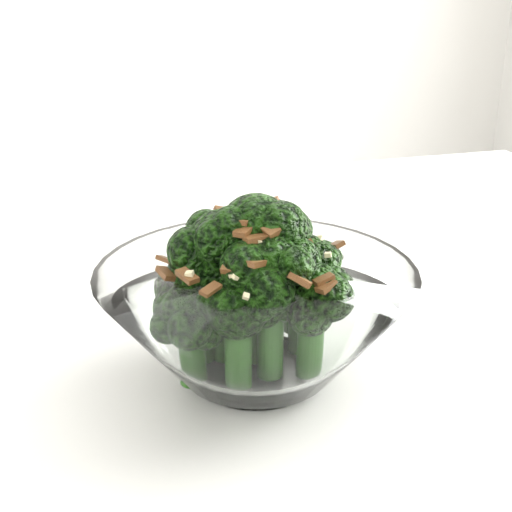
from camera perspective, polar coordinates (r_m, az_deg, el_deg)
name	(u,v)px	position (r m, az deg, el deg)	size (l,w,h in m)	color
table	(199,356)	(0.69, -4.55, -7.96)	(1.28, 0.92, 0.75)	white
broccoli_dish	(255,308)	(0.51, -0.05, -4.21)	(0.23, 0.23, 0.14)	white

